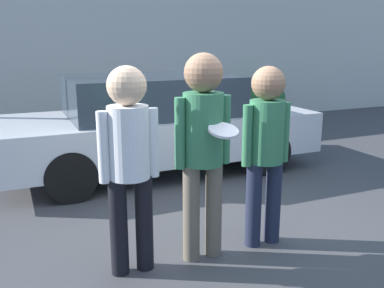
% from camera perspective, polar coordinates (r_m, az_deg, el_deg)
% --- Properties ---
extents(ground_plane, '(56.00, 56.00, 0.00)m').
position_cam_1_polar(ground_plane, '(4.46, 3.02, -11.96)').
color(ground_plane, '#3F3F42').
extents(storefront_building, '(24.00, 0.22, 3.44)m').
position_cam_1_polar(storefront_building, '(9.70, -13.07, 12.22)').
color(storefront_building, silver).
rests_on(storefront_building, ground).
extents(person_left, '(0.50, 0.33, 1.74)m').
position_cam_1_polar(person_left, '(3.48, -8.39, -1.26)').
color(person_left, black).
rests_on(person_left, ground).
extents(person_middle_with_frisbee, '(0.52, 0.54, 1.83)m').
position_cam_1_polar(person_middle_with_frisbee, '(3.66, 1.51, 0.78)').
color(person_middle_with_frisbee, '#665B4C').
rests_on(person_middle_with_frisbee, ground).
extents(person_right, '(0.49, 0.32, 1.71)m').
position_cam_1_polar(person_right, '(4.01, 9.83, 0.28)').
color(person_right, '#1E2338').
rests_on(person_right, ground).
extents(parked_car_near, '(4.60, 1.82, 1.43)m').
position_cam_1_polar(parked_car_near, '(6.38, -4.64, 2.69)').
color(parked_car_near, silver).
rests_on(parked_car_near, ground).
extents(shrub, '(1.06, 1.06, 1.06)m').
position_cam_1_polar(shrub, '(10.61, 9.50, 5.86)').
color(shrub, '#2D6B33').
rests_on(shrub, ground).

